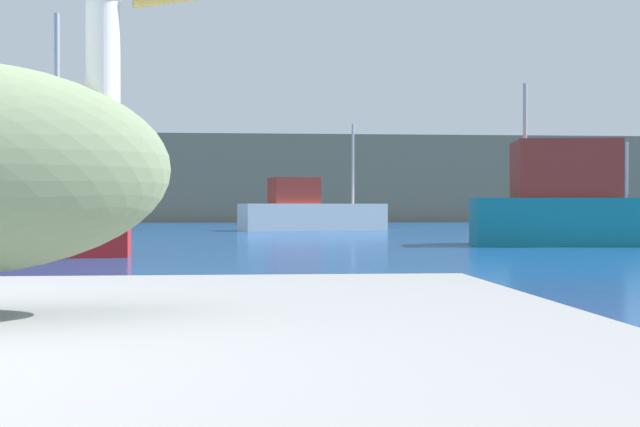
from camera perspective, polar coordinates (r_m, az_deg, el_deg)
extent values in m
cube|color=#7F755B|center=(71.76, -6.16, 2.10)|extent=(140.00, 16.52, 6.39)
cylinder|color=white|center=(2.45, -13.85, 9.19)|extent=(0.09, 0.09, 0.38)
cube|color=teal|center=(26.69, 17.87, -0.51)|extent=(7.78, 3.64, 1.35)
cube|color=maroon|center=(26.47, 15.53, 2.76)|extent=(3.15, 2.63, 1.66)
cylinder|color=#B2B2B2|center=(26.32, 13.11, 4.60)|extent=(0.12, 0.12, 3.33)
cylinder|color=#B2B2B2|center=(41.37, 19.22, 2.42)|extent=(0.12, 0.12, 2.87)
cube|color=white|center=(41.33, -0.49, -0.23)|extent=(7.04, 3.62, 1.25)
cube|color=maroon|center=(41.07, -1.70, 1.48)|extent=(2.45, 2.13, 1.21)
cylinder|color=#B2B2B2|center=(42.02, 2.14, 3.22)|extent=(0.12, 0.12, 3.80)
cylinder|color=#B2B2B2|center=(20.88, -16.65, 6.87)|extent=(0.12, 0.12, 4.04)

